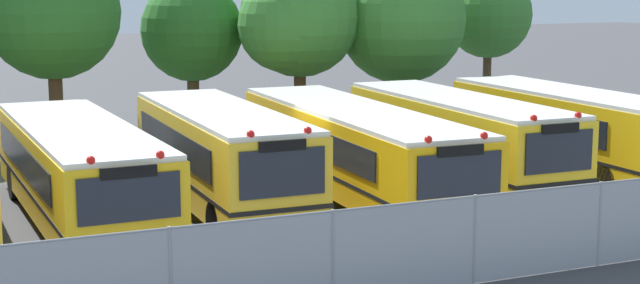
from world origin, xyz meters
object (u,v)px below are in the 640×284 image
object	(u,v)px
school_bus_4	(457,137)
tree_6	(488,16)
school_bus_2	(222,155)
tree_3	(189,28)
school_bus_5	(566,129)
school_bus_3	(354,148)
tree_5	(398,22)
tree_2	(49,13)
tree_4	(295,20)
school_bus_1	(79,169)

from	to	relation	value
school_bus_4	tree_6	size ratio (longest dim) A/B	1.55
school_bus_2	tree_3	xyz separation A→B (m)	(2.58, 11.96, 2.65)
school_bus_5	school_bus_2	bearing A→B (deg)	-0.35
school_bus_3	tree_5	world-z (taller)	tree_5
school_bus_3	tree_2	size ratio (longest dim) A/B	1.63
tree_4	tree_6	xyz separation A→B (m)	(9.33, 1.55, -0.07)
school_bus_4	tree_6	distance (m)	13.86
tree_2	tree_6	xyz separation A→B (m)	(18.02, 1.04, -0.42)
tree_2	tree_4	xyz separation A→B (m)	(8.70, -0.51, -0.35)
school_bus_2	school_bus_3	bearing A→B (deg)	-179.31
school_bus_2	school_bus_3	size ratio (longest dim) A/B	0.79
school_bus_2	school_bus_1	bearing A→B (deg)	-1.59
school_bus_1	tree_4	size ratio (longest dim) A/B	1.55
school_bus_3	school_bus_1	bearing A→B (deg)	0.27
tree_5	school_bus_5	bearing A→B (deg)	-84.21
tree_2	tree_5	xyz separation A→B (m)	(12.83, -0.74, -0.49)
school_bus_3	tree_4	distance (m)	10.18
school_bus_2	tree_4	distance (m)	11.54
tree_5	school_bus_1	bearing A→B (deg)	-146.31
school_bus_4	school_bus_3	bearing A→B (deg)	2.57
school_bus_5	tree_5	bearing A→B (deg)	-84.81
school_bus_2	tree_4	xyz separation A→B (m)	(5.88, 9.47, 2.99)
tree_4	school_bus_5	bearing A→B (deg)	-61.73
school_bus_1	tree_3	xyz separation A→B (m)	(6.19, 11.81, 2.75)
school_bus_4	tree_6	xyz separation A→B (m)	(8.04, 10.89, 2.95)
tree_2	tree_3	size ratio (longest dim) A/B	1.20
school_bus_2	tree_3	bearing A→B (deg)	-101.43
school_bus_2	school_bus_4	bearing A→B (deg)	-178.25
tree_6	school_bus_2	bearing A→B (deg)	-144.07
school_bus_2	tree_2	distance (m)	10.89
school_bus_1	tree_6	size ratio (longest dim) A/B	1.68
tree_5	tree_6	world-z (taller)	tree_5
tree_3	tree_6	bearing A→B (deg)	-4.26
school_bus_2	school_bus_5	bearing A→B (deg)	-179.01
school_bus_1	tree_5	distance (m)	16.65
school_bus_3	tree_5	bearing A→B (deg)	-122.53
school_bus_3	tree_3	xyz separation A→B (m)	(-1.22, 11.96, 2.73)
school_bus_2	tree_5	distance (m)	13.92
school_bus_2	tree_6	distance (m)	19.01
school_bus_4	tree_5	world-z (taller)	tree_5
school_bus_3	tree_3	bearing A→B (deg)	-82.76
tree_3	tree_6	xyz separation A→B (m)	(12.63, -0.94, 0.28)
school_bus_4	tree_6	bearing A→B (deg)	-126.09
tree_3	tree_6	world-z (taller)	tree_6
school_bus_1	tree_6	xyz separation A→B (m)	(18.82, 10.87, 3.03)
tree_2	tree_4	size ratio (longest dim) A/B	1.06
school_bus_1	school_bus_5	world-z (taller)	school_bus_5
school_bus_1	school_bus_2	size ratio (longest dim) A/B	1.14
tree_2	tree_5	size ratio (longest dim) A/B	1.04
school_bus_2	tree_6	world-z (taller)	tree_6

